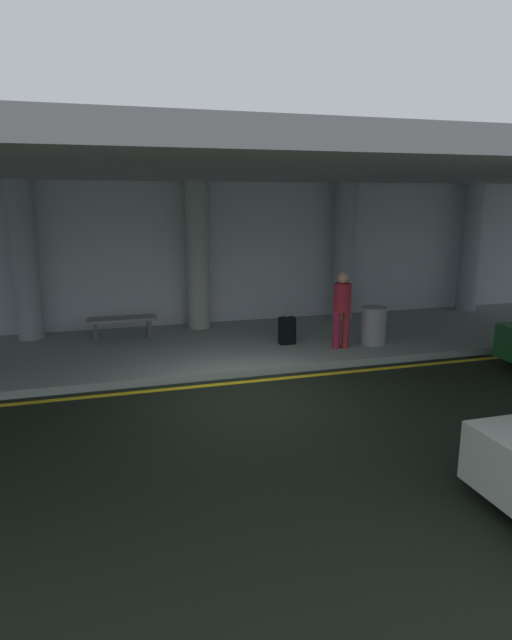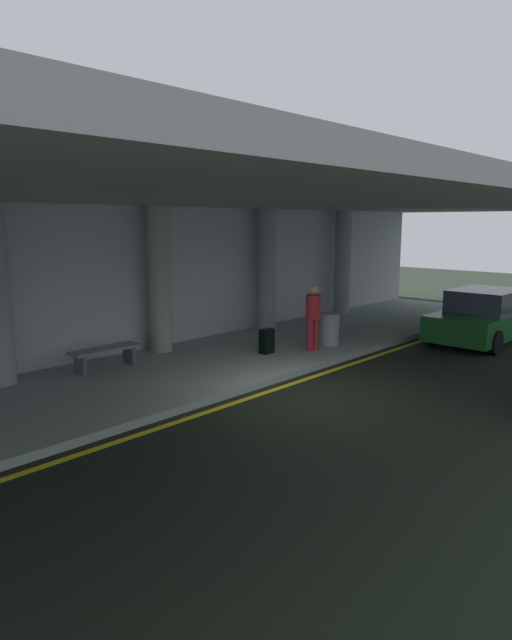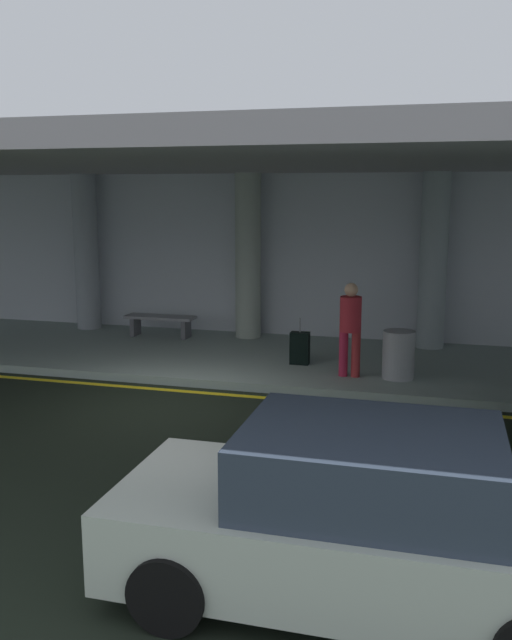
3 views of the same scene
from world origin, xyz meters
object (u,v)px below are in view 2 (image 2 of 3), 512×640
at_px(support_column_center, 267,270).
at_px(support_column_right_mid, 343,263).
at_px(car_dark_green, 484,317).
at_px(suitcase_upright_primary, 267,341).
at_px(support_column_left_mid, 159,280).
at_px(traveler_with_luggage, 313,313).
at_px(bench_metal, 105,353).
at_px(trash_bin_steel, 329,329).

relative_size(support_column_center, support_column_right_mid, 1.00).
relative_size(car_dark_green, suitcase_upright_primary, 4.56).
height_order(support_column_center, car_dark_green, support_column_center).
height_order(support_column_left_mid, traveler_with_luggage, support_column_left_mid).
distance_m(support_column_left_mid, support_column_right_mid, 8.00).
bearing_deg(car_dark_green, suitcase_upright_primary, 151.87).
distance_m(car_dark_green, traveler_with_luggage, 5.39).
xyz_separation_m(traveler_with_luggage, suitcase_upright_primary, (-1.03, 0.64, -0.65)).
bearing_deg(support_column_left_mid, support_column_right_mid, 0.00).
bearing_deg(support_column_right_mid, traveler_with_luggage, -152.30).
distance_m(support_column_left_mid, support_column_center, 4.00).
bearing_deg(car_dark_green, support_column_right_mid, 84.11).
relative_size(support_column_left_mid, car_dark_green, 0.89).
relative_size(support_column_right_mid, car_dark_green, 0.89).
height_order(support_column_right_mid, traveler_with_luggage, support_column_right_mid).
relative_size(traveler_with_luggage, bench_metal, 1.05).
relative_size(support_column_center, traveler_with_luggage, 2.17).
xyz_separation_m(support_column_center, bench_metal, (-5.92, -0.52, -1.47)).
bearing_deg(car_dark_green, support_column_center, 123.25).
bearing_deg(support_column_right_mid, support_column_left_mid, 180.00).
distance_m(car_dark_green, bench_metal, 10.51).
bearing_deg(support_column_left_mid, support_column_center, 0.00).
bearing_deg(suitcase_upright_primary, support_column_right_mid, 42.06).
distance_m(support_column_center, trash_bin_steel, 3.07).
height_order(support_column_left_mid, car_dark_green, support_column_left_mid).
bearing_deg(traveler_with_luggage, support_column_left_mid, -152.95).
bearing_deg(bench_metal, suitcase_upright_primary, -24.71).
bearing_deg(support_column_right_mid, bench_metal, -177.01).
xyz_separation_m(support_column_center, trash_bin_steel, (-0.49, -2.69, -1.40)).
bearing_deg(support_column_right_mid, support_column_center, 180.00).
bearing_deg(support_column_left_mid, suitcase_upright_primary, -52.81).
distance_m(bench_metal, trash_bin_steel, 5.86).
relative_size(traveler_with_luggage, suitcase_upright_primary, 1.87).
xyz_separation_m(support_column_right_mid, bench_metal, (-9.92, -0.52, -1.47)).
xyz_separation_m(car_dark_green, suitcase_upright_primary, (-5.81, 3.12, -0.25)).
xyz_separation_m(car_dark_green, trash_bin_steel, (-3.93, 2.59, -0.14)).
relative_size(bench_metal, trash_bin_steel, 1.88).
distance_m(car_dark_green, suitcase_upright_primary, 6.60).
relative_size(car_dark_green, bench_metal, 2.56).
distance_m(support_column_center, traveler_with_luggage, 3.22).
bearing_deg(trash_bin_steel, bench_metal, 158.20).
relative_size(car_dark_green, traveler_with_luggage, 2.44).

